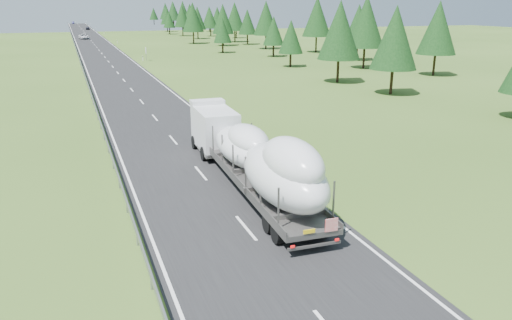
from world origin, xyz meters
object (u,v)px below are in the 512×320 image
object	(u,v)px
distant_car_blue	(73,23)
boat_truck	(255,154)
highway_sign	(146,51)
distant_car_dark	(88,28)
distant_van	(84,37)

from	to	relation	value
distant_car_blue	boat_truck	bearing A→B (deg)	-88.75
highway_sign	distant_car_dark	size ratio (longest dim) A/B	0.64
highway_sign	distant_car_dark	bearing A→B (deg)	92.02
boat_truck	distant_car_blue	distance (m)	291.26
boat_truck	distant_car_dark	bearing A→B (deg)	89.95
highway_sign	distant_van	world-z (taller)	highway_sign
distant_van	distant_car_dark	world-z (taller)	distant_van
boat_truck	highway_sign	bearing A→B (deg)	86.19
highway_sign	distant_van	bearing A→B (deg)	97.06
highway_sign	distant_car_blue	bearing A→B (deg)	92.50
distant_car_dark	distant_car_blue	xyz separation A→B (m)	(-4.56, 78.28, -0.04)
highway_sign	boat_truck	distance (m)	75.60
distant_car_blue	distant_van	bearing A→B (deg)	-89.42
distant_car_dark	distant_car_blue	bearing A→B (deg)	95.02
distant_van	distant_car_blue	world-z (taller)	distant_van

